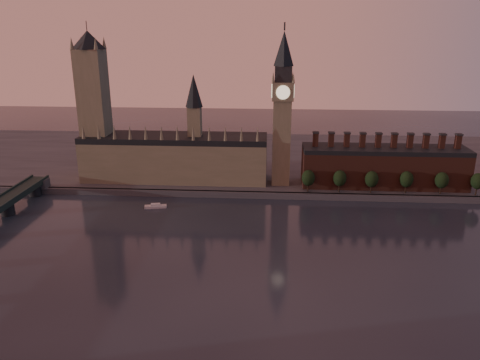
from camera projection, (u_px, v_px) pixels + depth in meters
name	position (u px, v px, depth m)	size (l,w,h in m)	color
ground	(263.00, 263.00, 224.77)	(900.00, 900.00, 0.00)	black
north_bank	(267.00, 160.00, 393.06)	(900.00, 182.00, 4.00)	#4E4E53
palace_of_westminster	(176.00, 155.00, 331.07)	(130.00, 30.30, 74.00)	#776D55
victoria_tower	(94.00, 102.00, 322.97)	(24.00, 24.00, 108.00)	#776D55
big_ben	(282.00, 108.00, 310.89)	(15.00, 15.00, 107.00)	#776D55
chimney_block	(384.00, 166.00, 318.66)	(110.00, 25.00, 37.00)	#532A1F
embankment_tree_0	(308.00, 178.00, 307.62)	(8.60, 8.60, 14.88)	black
embankment_tree_1	(340.00, 178.00, 306.94)	(8.60, 8.60, 14.88)	black
embankment_tree_2	(372.00, 179.00, 305.28)	(8.60, 8.60, 14.88)	black
embankment_tree_3	(407.00, 179.00, 304.96)	(8.60, 8.60, 14.88)	black
embankment_tree_4	(442.00, 180.00, 303.10)	(8.60, 8.60, 14.88)	black
embankment_tree_5	(478.00, 181.00, 301.11)	(8.60, 8.60, 14.88)	black
river_boat	(156.00, 206.00, 293.21)	(14.02, 6.27, 2.71)	silver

